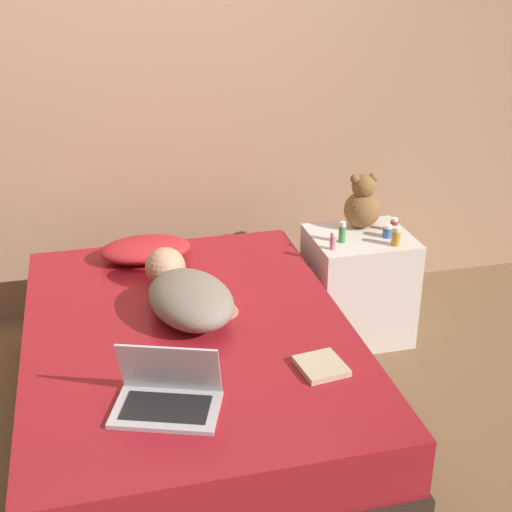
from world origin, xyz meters
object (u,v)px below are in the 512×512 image
at_px(teddy_bear, 362,204).
at_px(bottle_blue, 388,231).
at_px(laptop, 168,394).
at_px(bottle_pink, 333,241).
at_px(bottle_green, 342,232).
at_px(person_lying, 187,293).
at_px(bottle_red, 394,224).
at_px(bottle_amber, 396,236).
at_px(book, 321,366).
at_px(pillow, 145,249).

distance_m(teddy_bear, bottle_blue, 0.20).
height_order(teddy_bear, bottle_blue, teddy_bear).
relative_size(laptop, bottle_pink, 4.55).
bearing_deg(bottle_pink, bottle_green, 44.83).
bearing_deg(bottle_blue, teddy_bear, 115.85).
bearing_deg(bottle_pink, bottle_blue, 13.51).
relative_size(person_lying, teddy_bear, 2.36).
height_order(person_lying, teddy_bear, teddy_bear).
height_order(bottle_red, bottle_blue, bottle_red).
bearing_deg(bottle_red, bottle_amber, -111.30).
relative_size(bottle_amber, bottle_pink, 1.05).
xyz_separation_m(bottle_green, book, (-0.43, -0.95, -0.11)).
bearing_deg(pillow, bottle_pink, -15.42).
xyz_separation_m(person_lying, book, (0.42, -0.55, -0.08)).
relative_size(bottle_pink, bottle_green, 0.84).
distance_m(pillow, book, 1.24).
bearing_deg(laptop, book, 28.52).
relative_size(bottle_amber, bottle_green, 0.89).
bearing_deg(bottle_red, bottle_blue, -132.80).
bearing_deg(pillow, bottle_blue, -7.91).
bearing_deg(bottle_pink, book, -111.92).
bearing_deg(book, bottle_amber, 51.76).
bearing_deg(teddy_bear, book, -118.04).
relative_size(teddy_bear, bottle_amber, 3.04).
relative_size(bottle_red, book, 0.35).
distance_m(teddy_bear, bottle_red, 0.19).
bearing_deg(person_lying, laptop, -115.91).
distance_m(laptop, bottle_pink, 1.35).
xyz_separation_m(pillow, person_lying, (0.12, -0.57, 0.03)).
xyz_separation_m(teddy_bear, bottle_blue, (0.08, -0.16, -0.10)).
bearing_deg(bottle_amber, pillow, 167.31).
height_order(person_lying, bottle_red, person_lying).
bearing_deg(pillow, bottle_red, -4.30).
relative_size(bottle_blue, book, 0.33).
bearing_deg(pillow, laptop, -92.37).
distance_m(laptop, book, 0.59).
xyz_separation_m(person_lying, bottle_pink, (0.77, 0.32, 0.02)).
xyz_separation_m(pillow, bottle_green, (0.96, -0.17, 0.06)).
bearing_deg(bottle_amber, person_lying, -164.69).
height_order(pillow, bottle_blue, bottle_blue).
xyz_separation_m(person_lying, bottle_amber, (1.09, 0.30, 0.03)).
bearing_deg(bottle_green, pillow, 169.92).
bearing_deg(bottle_amber, teddy_bear, 106.08).
bearing_deg(pillow, book, -64.61).
bearing_deg(laptop, person_lying, 95.10).
distance_m(pillow, teddy_bear, 1.13).
bearing_deg(teddy_bear, bottle_red, -31.69).
height_order(person_lying, bottle_green, person_lying).
relative_size(teddy_bear, bottle_pink, 3.21).
bearing_deg(bottle_blue, person_lying, -159.77).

